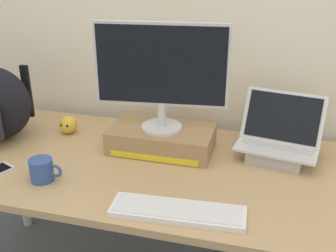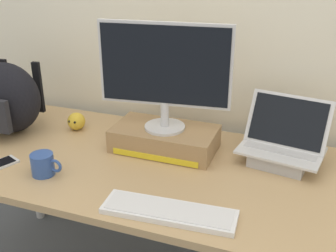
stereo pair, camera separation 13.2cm
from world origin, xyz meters
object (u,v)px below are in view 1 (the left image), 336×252
Objects in this scene: open_laptop at (278,145)px; coffee_mug at (42,170)px; desktop_monitor at (161,72)px; plush_toy at (68,125)px; toner_box_yellow at (162,139)px; external_keyboard at (178,211)px.

open_laptop reaches higher than coffee_mug.
desktop_monitor is 0.57m from plush_toy.
toner_box_yellow reaches higher than coffee_mug.
external_keyboard is (0.18, -0.45, -0.04)m from toner_box_yellow.
coffee_mug is at bearing 168.19° from external_keyboard.
coffee_mug is at bearing -142.00° from desktop_monitor.
plush_toy reaches higher than external_keyboard.
desktop_monitor is (0.00, -0.00, 0.30)m from toner_box_yellow.
open_laptop reaches higher than toner_box_yellow.
external_keyboard is at bearing -112.55° from open_laptop.
plush_toy is (-0.97, -0.01, -0.01)m from open_laptop.
coffee_mug is at bearing -144.61° from open_laptop.
plush_toy is at bearing 167.23° from desktop_monitor.
open_laptop is at bearing 6.39° from toner_box_yellow.
toner_box_yellow is 0.30m from desktop_monitor.
toner_box_yellow is 0.96× the size of external_keyboard.
toner_box_yellow is at bearing 108.42° from external_keyboard.
coffee_mug is (-0.86, -0.43, -0.01)m from open_laptop.
plush_toy is at bearing 174.36° from toner_box_yellow.
desktop_monitor is at bearing -5.78° from plush_toy.
plush_toy is (-0.48, 0.05, -0.31)m from desktop_monitor.
desktop_monitor is at bearing -80.48° from toner_box_yellow.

